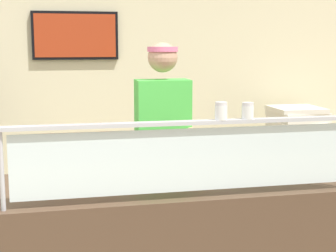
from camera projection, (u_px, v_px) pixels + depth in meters
The scene contains 9 objects.
shop_rear_unit at pixel (121, 84), 5.15m from camera, with size 6.43×0.13×2.70m.
sneeze_guard at pixel (187, 149), 2.63m from camera, with size 1.86×0.06×0.41m.
pizza_tray at pixel (183, 174), 3.10m from camera, with size 0.43×0.43×0.04m.
pizza_server at pixel (184, 172), 3.07m from camera, with size 0.07×0.28×0.01m, color #ADAFB7.
parmesan_shaker at pixel (221, 112), 2.64m from camera, with size 0.06×0.06×0.09m.
pepper_flake_shaker at pixel (248, 112), 2.67m from camera, with size 0.06×0.06×0.09m.
worker_figure at pixel (164, 148), 3.68m from camera, with size 0.41×0.50×1.76m.
prep_shelf at pixel (295, 175), 5.19m from camera, with size 0.70×0.55×0.86m, color #B7BABF.
pizza_box_stack at pixel (297, 120), 5.10m from camera, with size 0.51×0.50×0.27m.
Camera 1 is at (0.37, -2.43, 1.74)m, focal length 54.67 mm.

